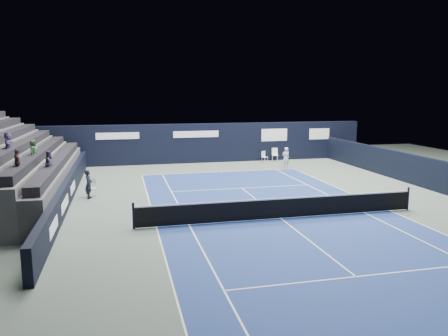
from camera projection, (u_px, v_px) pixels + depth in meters
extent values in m
plane|color=#4F5E55|center=(266.00, 207.00, 21.28)|extent=(48.00, 48.00, 0.00)
cube|color=navy|center=(281.00, 218.00, 19.36)|extent=(10.97, 23.77, 0.01)
cube|color=black|center=(405.00, 167.00, 27.35)|extent=(0.30, 22.00, 1.80)
cube|color=silver|center=(265.00, 157.00, 35.08)|extent=(0.50, 0.49, 0.04)
cube|color=silver|center=(263.00, 154.00, 35.18)|extent=(0.37, 0.18, 0.46)
cylinder|color=silver|center=(265.00, 159.00, 35.34)|extent=(0.02, 0.02, 0.41)
cylinder|color=silver|center=(262.00, 160.00, 35.14)|extent=(0.02, 0.02, 0.41)
cylinder|color=silver|center=(268.00, 160.00, 35.09)|extent=(0.02, 0.02, 0.41)
cylinder|color=silver|center=(264.00, 160.00, 34.90)|extent=(0.02, 0.02, 0.41)
cube|color=white|center=(263.00, 153.00, 35.18)|extent=(0.32, 0.19, 0.30)
cube|color=white|center=(275.00, 155.00, 35.60)|extent=(0.56, 0.54, 0.04)
cube|color=white|center=(275.00, 151.00, 35.76)|extent=(0.46, 0.14, 0.56)
cylinder|color=white|center=(277.00, 158.00, 35.82)|extent=(0.03, 0.03, 0.49)
cylinder|color=white|center=(272.00, 158.00, 35.82)|extent=(0.03, 0.03, 0.49)
cylinder|color=white|center=(278.00, 158.00, 35.45)|extent=(0.03, 0.03, 0.49)
cylinder|color=white|center=(273.00, 158.00, 35.45)|extent=(0.03, 0.03, 0.49)
cube|color=white|center=(91.00, 188.00, 23.46)|extent=(0.55, 0.53, 0.04)
cube|color=white|center=(93.00, 183.00, 23.60)|extent=(0.40, 0.19, 0.50)
cylinder|color=white|center=(96.00, 192.00, 23.64)|extent=(0.02, 0.02, 0.44)
cylinder|color=white|center=(90.00, 191.00, 23.70)|extent=(0.02, 0.02, 0.44)
cylinder|color=white|center=(93.00, 193.00, 23.31)|extent=(0.02, 0.02, 0.44)
cylinder|color=white|center=(87.00, 193.00, 23.36)|extent=(0.02, 0.02, 0.44)
imported|color=black|center=(89.00, 184.00, 22.94)|extent=(0.40, 0.58, 1.52)
cube|color=white|center=(221.00, 172.00, 30.75)|extent=(10.97, 0.06, 0.00)
cube|color=white|center=(390.00, 211.00, 20.61)|extent=(0.06, 23.77, 0.00)
cube|color=white|center=(156.00, 227.00, 18.11)|extent=(0.06, 23.77, 0.00)
cube|color=white|center=(364.00, 213.00, 20.30)|extent=(0.06, 23.77, 0.00)
cube|color=white|center=(189.00, 225.00, 18.42)|extent=(0.06, 23.77, 0.00)
cube|color=white|center=(242.00, 188.00, 25.49)|extent=(8.23, 0.06, 0.00)
cube|color=white|center=(356.00, 277.00, 13.22)|extent=(8.23, 0.06, 0.00)
cube|color=white|center=(281.00, 218.00, 19.36)|extent=(0.06, 12.80, 0.00)
cube|color=white|center=(221.00, 172.00, 30.61)|extent=(0.06, 0.30, 0.00)
cylinder|color=black|center=(408.00, 199.00, 20.73)|extent=(0.10, 0.10, 1.10)
cylinder|color=black|center=(133.00, 216.00, 17.81)|extent=(0.10, 0.10, 1.10)
cube|color=black|center=(281.00, 209.00, 19.28)|extent=(12.80, 0.03, 0.86)
cube|color=white|center=(281.00, 199.00, 19.21)|extent=(12.80, 0.05, 0.06)
cube|color=black|center=(208.00, 143.00, 34.91)|extent=(26.00, 0.60, 3.10)
cube|color=silver|center=(118.00, 136.00, 32.88)|extent=(3.20, 0.02, 0.50)
cube|color=silver|center=(196.00, 134.00, 34.25)|extent=(3.60, 0.02, 0.50)
cube|color=silver|center=(274.00, 135.00, 35.77)|extent=(2.20, 0.02, 1.00)
cube|color=silver|center=(319.00, 134.00, 36.68)|extent=(1.80, 0.02, 0.90)
cube|color=black|center=(69.00, 188.00, 22.84)|extent=(0.30, 22.00, 1.20)
cube|color=silver|center=(54.00, 227.00, 16.17)|extent=(0.02, 2.00, 0.45)
cube|color=silver|center=(65.00, 204.00, 19.53)|extent=(0.02, 2.40, 0.45)
cube|color=silver|center=(73.00, 188.00, 22.88)|extent=(0.02, 2.00, 0.45)
cube|color=#454547|center=(60.00, 180.00, 23.63)|extent=(0.90, 16.00, 1.65)
cube|color=#515154|center=(42.00, 177.00, 23.38)|extent=(0.90, 16.00, 2.10)
cube|color=#48484A|center=(23.00, 174.00, 23.14)|extent=(0.90, 16.00, 2.55)
cube|color=#515154|center=(4.00, 170.00, 22.90)|extent=(0.90, 16.00, 3.00)
cube|color=black|center=(58.00, 162.00, 23.45)|extent=(0.63, 15.20, 0.40)
cube|color=black|center=(40.00, 154.00, 23.17)|extent=(0.63, 15.20, 0.40)
cube|color=black|center=(21.00, 146.00, 22.89)|extent=(0.63, 15.20, 0.40)
cube|color=black|center=(2.00, 138.00, 22.61)|extent=(0.63, 15.20, 0.40)
imported|color=#3A2C49|center=(50.00, 163.00, 20.65)|extent=(0.55, 0.64, 1.16)
imported|color=#224150|center=(50.00, 164.00, 20.74)|extent=(0.45, 0.70, 1.01)
imported|color=#533234|center=(18.00, 162.00, 18.13)|extent=(0.52, 0.70, 1.11)
imported|color=#315231|center=(33.00, 151.00, 21.49)|extent=(0.47, 0.62, 1.14)
imported|color=#563F73|center=(8.00, 144.00, 20.35)|extent=(0.44, 1.11, 1.17)
imported|color=white|center=(286.00, 158.00, 32.17)|extent=(0.62, 0.45, 1.56)
cylinder|color=black|center=(285.00, 155.00, 31.81)|extent=(0.03, 0.29, 0.13)
torus|color=black|center=(287.00, 154.00, 31.55)|extent=(0.30, 0.13, 0.29)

